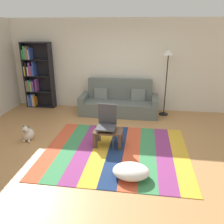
% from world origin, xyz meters
% --- Properties ---
extents(ground_plane, '(14.00, 14.00, 0.00)m').
position_xyz_m(ground_plane, '(0.00, 0.00, 0.00)').
color(ground_plane, '#B27F4C').
extents(back_wall, '(6.80, 0.10, 2.70)m').
position_xyz_m(back_wall, '(0.00, 2.55, 1.35)').
color(back_wall, silver).
rests_on(back_wall, ground_plane).
extents(rug, '(2.97, 2.49, 0.01)m').
position_xyz_m(rug, '(0.24, -0.23, 0.00)').
color(rug, '#C64C2D').
rests_on(rug, ground_plane).
extents(couch, '(2.26, 0.80, 1.00)m').
position_xyz_m(couch, '(0.05, 2.02, 0.34)').
color(couch, '#59605B').
rests_on(couch, ground_plane).
extents(bookshelf, '(0.90, 0.28, 2.02)m').
position_xyz_m(bookshelf, '(-2.63, 2.31, 0.99)').
color(bookshelf, black).
rests_on(bookshelf, ground_plane).
extents(coffee_table, '(0.61, 0.42, 0.36)m').
position_xyz_m(coffee_table, '(0.04, 0.01, 0.29)').
color(coffee_table, '#513826').
rests_on(coffee_table, rug).
extents(pouf, '(0.63, 0.48, 0.23)m').
position_xyz_m(pouf, '(0.60, -1.07, 0.13)').
color(pouf, white).
rests_on(pouf, rug).
extents(dog, '(0.22, 0.35, 0.40)m').
position_xyz_m(dog, '(-1.80, 0.00, 0.16)').
color(dog, beige).
rests_on(dog, ground_plane).
extents(standing_lamp, '(0.32, 0.32, 1.87)m').
position_xyz_m(standing_lamp, '(1.37, 2.11, 1.56)').
color(standing_lamp, black).
rests_on(standing_lamp, ground_plane).
extents(tv_remote, '(0.09, 0.16, 0.02)m').
position_xyz_m(tv_remote, '(0.02, -0.04, 0.38)').
color(tv_remote, black).
rests_on(tv_remote, coffee_table).
extents(folding_chair, '(0.40, 0.40, 0.90)m').
position_xyz_m(folding_chair, '(0.00, 0.09, 0.53)').
color(folding_chair, '#38383D').
rests_on(folding_chair, ground_plane).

